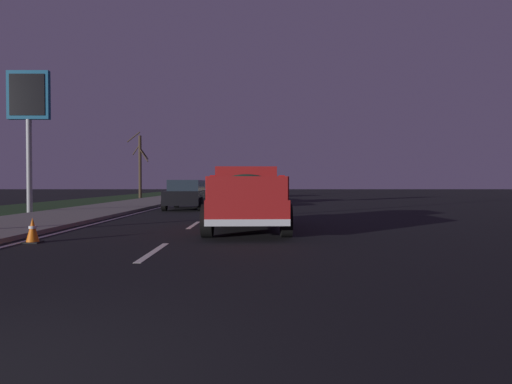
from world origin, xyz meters
TOP-DOWN VIEW (x-y plane):
  - ground at (27.00, 0.00)m, footprint 144.00×144.00m
  - sidewalk_shoulder at (27.00, 5.70)m, footprint 108.00×4.00m
  - grass_verge at (27.00, 10.70)m, footprint 108.00×6.00m
  - lane_markings at (29.00, 2.55)m, footprint 108.00×3.54m
  - pickup_truck at (10.13, -1.75)m, footprint 5.48×2.40m
  - sedan_silver at (27.71, -1.86)m, footprint 4.41×2.04m
  - sedan_black at (20.20, 1.60)m, footprint 4.43×2.06m
  - sedan_tan at (41.17, -1.87)m, footprint 4.40×2.03m
  - sedan_blue at (29.26, 1.65)m, footprint 4.44×2.09m
  - gas_price_sign at (17.00, 8.30)m, footprint 0.27×1.90m
  - bare_tree_far at (37.82, 8.87)m, footprint 1.45×2.13m
  - traffic_cone_near at (7.26, 3.08)m, footprint 0.36×0.36m

SIDE VIEW (x-z plane):
  - ground at x=27.00m, z-range 0.00..0.00m
  - grass_verge at x=27.00m, z-range 0.00..0.01m
  - lane_markings at x=29.00m, z-range 0.00..0.01m
  - sidewalk_shoulder at x=27.00m, z-range 0.00..0.12m
  - traffic_cone_near at x=7.26m, z-range -0.01..0.57m
  - sedan_silver at x=27.71m, z-range 0.01..1.55m
  - sedan_black at x=20.20m, z-range 0.01..1.55m
  - sedan_tan at x=41.17m, z-range 0.01..1.55m
  - sedan_blue at x=29.26m, z-range 0.01..1.55m
  - pickup_truck at x=10.13m, z-range 0.05..1.92m
  - bare_tree_far at x=37.82m, z-range 0.00..6.24m
  - gas_price_sign at x=17.00m, z-range 1.60..8.08m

